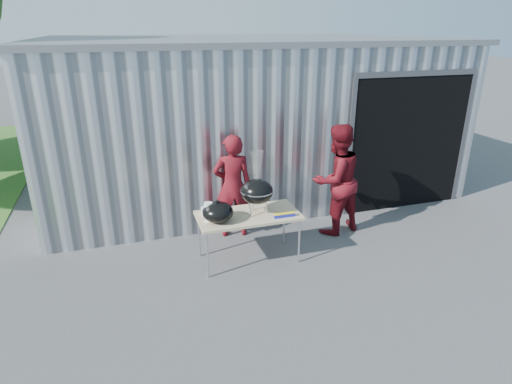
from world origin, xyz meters
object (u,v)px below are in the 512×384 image
object	(u,v)px
kettle_grill	(257,187)
person_cook	(233,186)
folding_table	(248,217)
person_bystander	(336,180)

from	to	relation	value
kettle_grill	person_cook	world-z (taller)	person_cook
person_cook	folding_table	bearing A→B (deg)	97.56
person_bystander	person_cook	bearing A→B (deg)	-26.48
kettle_grill	person_cook	distance (m)	0.94
folding_table	person_cook	bearing A→B (deg)	90.25
person_cook	person_bystander	distance (m)	1.72
folding_table	person_cook	distance (m)	0.90
folding_table	person_bystander	size ratio (longest dim) A/B	0.80
folding_table	person_bystander	xyz separation A→B (m)	(1.67, 0.49, 0.23)
person_cook	person_bystander	world-z (taller)	person_bystander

